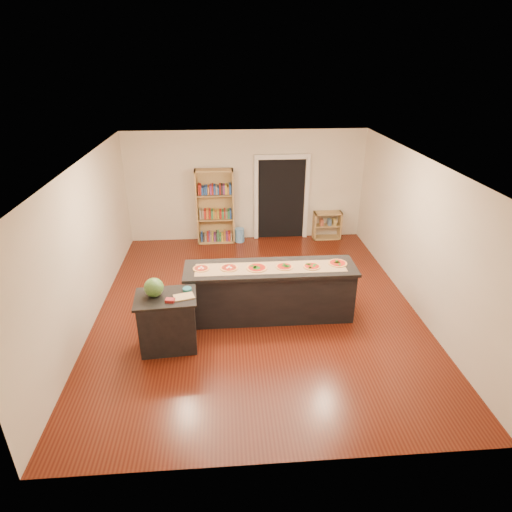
{
  "coord_description": "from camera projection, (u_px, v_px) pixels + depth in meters",
  "views": [
    {
      "loc": [
        -0.55,
        -7.03,
        4.42
      ],
      "look_at": [
        0.0,
        0.2,
        1.0
      ],
      "focal_mm": 30.0,
      "sensor_mm": 36.0,
      "label": 1
    }
  ],
  "objects": [
    {
      "name": "pizza_f",
      "position": [
        338.0,
        263.0,
        7.69
      ],
      "size": [
        0.32,
        0.32,
        0.02
      ],
      "color": "#DEA555",
      "rests_on": "kitchen_island"
    },
    {
      "name": "pizza_b",
      "position": [
        229.0,
        268.0,
        7.53
      ],
      "size": [
        0.31,
        0.31,
        0.02
      ],
      "color": "#DEA555",
      "rests_on": "kitchen_island"
    },
    {
      "name": "kraft_paper",
      "position": [
        271.0,
        268.0,
        7.55
      ],
      "size": [
        2.66,
        0.49,
        0.0
      ],
      "primitive_type": "cube",
      "rotation": [
        0.0,
        0.0,
        -0.0
      ],
      "color": "#A27B53",
      "rests_on": "kitchen_island"
    },
    {
      "name": "waste_bin",
      "position": [
        240.0,
        235.0,
        11.1
      ],
      "size": [
        0.24,
        0.24,
        0.36
      ],
      "primitive_type": "cylinder",
      "color": "#619CDA",
      "rests_on": "ground"
    },
    {
      "name": "watermelon",
      "position": [
        154.0,
        287.0,
        6.71
      ],
      "size": [
        0.31,
        0.31,
        0.31
      ],
      "primitive_type": "sphere",
      "color": "#144214",
      "rests_on": "side_counter"
    },
    {
      "name": "package_red",
      "position": [
        170.0,
        300.0,
        6.6
      ],
      "size": [
        0.16,
        0.12,
        0.05
      ],
      "primitive_type": "cube",
      "rotation": [
        0.0,
        0.0,
        -0.19
      ],
      "color": "maroon",
      "rests_on": "side_counter"
    },
    {
      "name": "low_shelf",
      "position": [
        327.0,
        225.0,
        11.23
      ],
      "size": [
        0.72,
        0.31,
        0.72
      ],
      "primitive_type": "cube",
      "color": "tan",
      "rests_on": "ground"
    },
    {
      "name": "package_teal",
      "position": [
        187.0,
        290.0,
        6.91
      ],
      "size": [
        0.14,
        0.14,
        0.05
      ],
      "primitive_type": "cylinder",
      "color": "#195966",
      "rests_on": "side_counter"
    },
    {
      "name": "bookshelf",
      "position": [
        215.0,
        207.0,
        10.76
      ],
      "size": [
        0.95,
        0.34,
        1.9
      ],
      "primitive_type": "cube",
      "color": "tan",
      "rests_on": "ground"
    },
    {
      "name": "pizza_a",
      "position": [
        201.0,
        268.0,
        7.5
      ],
      "size": [
        0.3,
        0.3,
        0.02
      ],
      "color": "#DEA555",
      "rests_on": "kitchen_island"
    },
    {
      "name": "side_counter",
      "position": [
        168.0,
        322.0,
        6.96
      ],
      "size": [
        0.97,
        0.71,
        0.96
      ],
      "rotation": [
        0.0,
        0.0,
        0.07
      ],
      "color": "black",
      "rests_on": "ground"
    },
    {
      "name": "kitchen_island",
      "position": [
        270.0,
        292.0,
        7.79
      ],
      "size": [
        3.06,
        0.83,
        1.01
      ],
      "rotation": [
        0.0,
        0.0,
        -0.0
      ],
      "color": "black",
      "rests_on": "ground"
    },
    {
      "name": "pizza_c",
      "position": [
        257.0,
        268.0,
        7.53
      ],
      "size": [
        0.36,
        0.36,
        0.02
      ],
      "color": "#DEA555",
      "rests_on": "kitchen_island"
    },
    {
      "name": "cutting_board",
      "position": [
        184.0,
        297.0,
        6.73
      ],
      "size": [
        0.36,
        0.28,
        0.02
      ],
      "primitive_type": "cube",
      "rotation": [
        0.0,
        0.0,
        0.27
      ],
      "color": "tan",
      "rests_on": "side_counter"
    },
    {
      "name": "pizza_e",
      "position": [
        312.0,
        266.0,
        7.57
      ],
      "size": [
        0.33,
        0.33,
        0.02
      ],
      "color": "#DEA555",
      "rests_on": "kitchen_island"
    },
    {
      "name": "doorway",
      "position": [
        281.0,
        194.0,
        10.94
      ],
      "size": [
        1.4,
        0.09,
        2.21
      ],
      "color": "black",
      "rests_on": "room"
    },
    {
      "name": "pizza_d",
      "position": [
        284.0,
        267.0,
        7.56
      ],
      "size": [
        0.31,
        0.31,
        0.02
      ],
      "color": "#DEA555",
      "rests_on": "kitchen_island"
    },
    {
      "name": "room",
      "position": [
        257.0,
        241.0,
        7.67
      ],
      "size": [
        6.0,
        7.0,
        2.8
      ],
      "color": "beige",
      "rests_on": "ground"
    }
  ]
}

